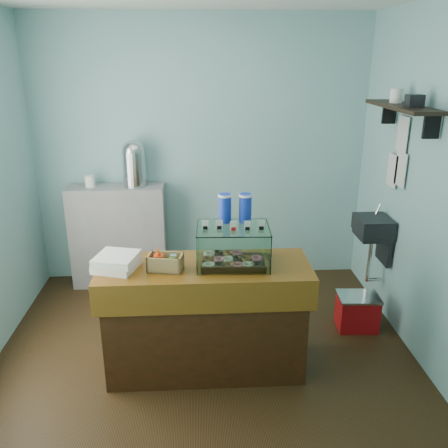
{
  "coord_description": "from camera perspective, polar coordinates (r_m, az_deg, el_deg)",
  "views": [
    {
      "loc": [
        -0.04,
        -3.49,
        2.39
      ],
      "look_at": [
        0.15,
        -0.15,
        1.19
      ],
      "focal_mm": 38.0,
      "sensor_mm": 36.0,
      "label": 1
    }
  ],
  "objects": [
    {
      "name": "condiment_crate",
      "position": [
        3.5,
        -7.16,
        -4.58
      ],
      "size": [
        0.27,
        0.19,
        0.17
      ],
      "rotation": [
        0.0,
        0.0,
        -0.18
      ],
      "color": "#A28051",
      "rests_on": "counter"
    },
    {
      "name": "coffee_urn",
      "position": [
        4.98,
        -10.78,
        7.31
      ],
      "size": [
        0.26,
        0.26,
        0.48
      ],
      "color": "silver",
      "rests_on": "back_shelf"
    },
    {
      "name": "display_case",
      "position": [
        3.56,
        1.05,
        -2.28
      ],
      "size": [
        0.56,
        0.42,
        0.51
      ],
      "rotation": [
        0.0,
        0.0,
        -0.04
      ],
      "color": "#361B10",
      "rests_on": "counter"
    },
    {
      "name": "back_shelf",
      "position": [
        5.23,
        -12.54,
        -1.42
      ],
      "size": [
        1.0,
        0.32,
        1.1
      ],
      "primitive_type": "cube",
      "color": "#97979A",
      "rests_on": "ground"
    },
    {
      "name": "red_cooler",
      "position": [
        4.59,
        15.74,
        -10.11
      ],
      "size": [
        0.39,
        0.3,
        0.33
      ],
      "rotation": [
        0.0,
        0.0,
        -0.06
      ],
      "color": "red",
      "rests_on": "ground"
    },
    {
      "name": "room_shell",
      "position": [
        3.57,
        -2.19,
        8.6
      ],
      "size": [
        3.54,
        3.04,
        2.82
      ],
      "color": "#7DB6B7",
      "rests_on": "ground"
    },
    {
      "name": "pastry_boxes",
      "position": [
        3.58,
        -12.8,
        -4.46
      ],
      "size": [
        0.36,
        0.36,
        0.11
      ],
      "rotation": [
        0.0,
        0.0,
        -0.3
      ],
      "color": "white",
      "rests_on": "counter"
    },
    {
      "name": "counter",
      "position": [
        3.77,
        -2.25,
        -11.14
      ],
      "size": [
        1.6,
        0.6,
        0.9
      ],
      "color": "#451E0D",
      "rests_on": "ground"
    },
    {
      "name": "ground",
      "position": [
        4.24,
        -2.24,
        -14.7
      ],
      "size": [
        3.5,
        3.5,
        0.0
      ],
      "primitive_type": "plane",
      "color": "black",
      "rests_on": "ground"
    }
  ]
}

